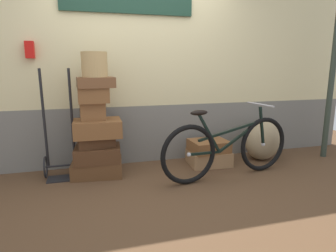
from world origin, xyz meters
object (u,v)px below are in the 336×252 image
suitcase_4 (93,111)px  wicker_basket (95,65)px  suitcase_0 (97,168)px  suitcase_8 (209,146)px  suitcase_2 (96,141)px  suitcase_1 (98,154)px  suitcase_3 (98,128)px  bicycle (228,148)px  suitcase_5 (93,95)px  luggage_trolley (61,152)px  suitcase_6 (96,82)px  suitcase_7 (209,157)px  burlap_sack (262,140)px

suitcase_4 → wicker_basket: size_ratio=0.98×
suitcase_0 → suitcase_8: 1.51m
suitcase_2 → suitcase_1: bearing=-68.7°
wicker_basket → suitcase_3: bearing=90.0°
wicker_basket → bicycle: wicker_basket is taller
suitcase_5 → suitcase_0: bearing=76.3°
wicker_basket → luggage_trolley: size_ratio=0.23×
suitcase_0 → wicker_basket: (0.03, -0.02, 1.27)m
suitcase_4 → suitcase_6: size_ratio=0.68×
suitcase_3 → suitcase_7: 1.57m
suitcase_5 → luggage_trolley: (-0.42, 0.08, -0.68)m
suitcase_0 → suitcase_1: bearing=-62.3°
suitcase_7 → wicker_basket: 1.95m
suitcase_1 → suitcase_3: suitcase_3 is taller
suitcase_2 → suitcase_8: 1.51m
luggage_trolley → suitcase_1: bearing=-11.0°
wicker_basket → luggage_trolley: 1.14m
suitcase_1 → bicycle: bearing=-12.2°
suitcase_1 → suitcase_8: bearing=5.2°
suitcase_2 → suitcase_5: suitcase_5 is taller
suitcase_0 → suitcase_1: (0.01, -0.03, 0.19)m
suitcase_4 → suitcase_2: bearing=-26.3°
suitcase_3 → suitcase_8: size_ratio=1.14×
suitcase_0 → suitcase_2: (-0.00, -0.01, 0.34)m
suitcase_5 → luggage_trolley: 0.81m
suitcase_6 → burlap_sack: 2.47m
suitcase_4 → luggage_trolley: luggage_trolley is taller
burlap_sack → bicycle: 0.94m
suitcase_0 → wicker_basket: 1.27m
suitcase_4 → suitcase_7: size_ratio=0.53×
suitcase_4 → suitcase_8: 1.61m
suitcase_3 → wicker_basket: bearing=-88.5°
suitcase_5 → bicycle: suitcase_5 is taller
suitcase_2 → suitcase_4: 0.37m
suitcase_7 → suitcase_4: bearing=-177.0°
suitcase_5 → bicycle: size_ratio=0.20×
suitcase_5 → bicycle: bearing=-19.3°
suitcase_0 → suitcase_3: 0.51m
suitcase_1 → suitcase_6: suitcase_6 is taller
burlap_sack → suitcase_4: bearing=179.4°
suitcase_2 → burlap_sack: 2.34m
suitcase_2 → luggage_trolley: (-0.42, 0.06, -0.12)m
suitcase_2 → suitcase_5: size_ratio=1.22×
suitcase_2 → burlap_sack: (2.34, -0.02, -0.15)m
suitcase_2 → wicker_basket: wicker_basket is taller
suitcase_7 → suitcase_5: bearing=-176.0°
suitcase_2 → suitcase_4: (-0.02, 0.01, 0.37)m
suitcase_5 → suitcase_7: size_ratio=0.65×
suitcase_8 → suitcase_6: bearing=176.1°
suitcase_6 → luggage_trolley: luggage_trolley is taller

